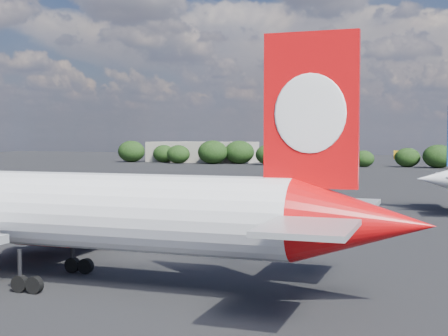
% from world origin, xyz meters
% --- Properties ---
extents(ground, '(500.00, 500.00, 0.00)m').
position_xyz_m(ground, '(0.00, 60.00, 0.00)').
color(ground, black).
rests_on(ground, ground).
extents(qantas_airliner, '(51.47, 48.90, 16.81)m').
position_xyz_m(qantas_airliner, '(5.37, 3.64, 5.12)').
color(qantas_airliner, white).
rests_on(qantas_airliner, ground).
extents(terminal_building, '(42.00, 16.00, 8.00)m').
position_xyz_m(terminal_building, '(-65.00, 192.00, 4.00)').
color(terminal_building, gray).
rests_on(terminal_building, ground).
extents(highway_sign, '(6.00, 0.30, 4.50)m').
position_xyz_m(highway_sign, '(-18.00, 176.00, 3.13)').
color(highway_sign, '#156C23').
rests_on(highway_sign, ground).
extents(billboard_yellow, '(5.00, 0.30, 5.50)m').
position_xyz_m(billboard_yellow, '(12.00, 182.00, 3.87)').
color(billboard_yellow, gold).
rests_on(billboard_yellow, ground).
extents(horizon_treeline, '(208.11, 14.45, 9.30)m').
position_xyz_m(horizon_treeline, '(12.76, 180.48, 4.03)').
color(horizon_treeline, black).
rests_on(horizon_treeline, ground).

